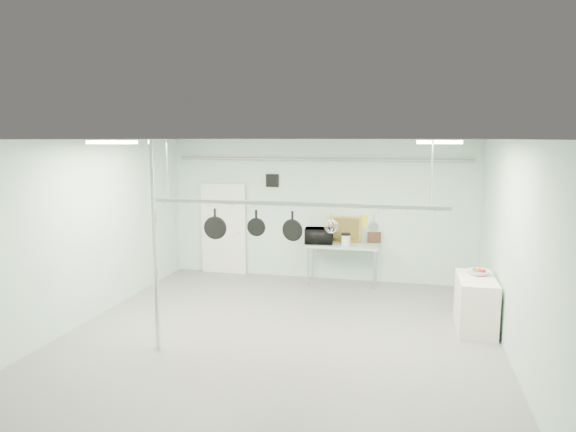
% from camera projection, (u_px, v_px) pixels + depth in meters
% --- Properties ---
extents(floor, '(8.00, 8.00, 0.00)m').
position_uv_depth(floor, '(275.00, 343.00, 8.12)').
color(floor, gray).
rests_on(floor, ground).
extents(ceiling, '(7.00, 8.00, 0.02)m').
position_uv_depth(ceiling, '(274.00, 140.00, 7.64)').
color(ceiling, silver).
rests_on(ceiling, back_wall).
extents(back_wall, '(7.00, 0.02, 3.20)m').
position_uv_depth(back_wall, '(319.00, 210.00, 11.72)').
color(back_wall, silver).
rests_on(back_wall, floor).
extents(right_wall, '(0.02, 8.00, 3.20)m').
position_uv_depth(right_wall, '(518.00, 256.00, 7.08)').
color(right_wall, silver).
rests_on(right_wall, floor).
extents(door, '(1.10, 0.10, 2.20)m').
position_uv_depth(door, '(224.00, 230.00, 12.28)').
color(door, silver).
rests_on(door, floor).
extents(wall_vent, '(0.30, 0.04, 0.30)m').
position_uv_depth(wall_vent, '(272.00, 181.00, 11.85)').
color(wall_vent, black).
rests_on(wall_vent, back_wall).
extents(conduit_pipe, '(6.60, 0.07, 0.07)m').
position_uv_depth(conduit_pipe, '(319.00, 159.00, 11.46)').
color(conduit_pipe, gray).
rests_on(conduit_pipe, back_wall).
extents(chrome_pole, '(0.08, 0.08, 3.20)m').
position_uv_depth(chrome_pole, '(155.00, 247.00, 7.69)').
color(chrome_pole, silver).
rests_on(chrome_pole, floor).
extents(prep_table, '(1.60, 0.70, 0.91)m').
position_uv_depth(prep_table, '(343.00, 247.00, 11.32)').
color(prep_table, '#A3BFAB').
rests_on(prep_table, floor).
extents(side_cabinet, '(0.60, 1.20, 0.90)m').
position_uv_depth(side_cabinet, '(476.00, 303.00, 8.68)').
color(side_cabinet, silver).
rests_on(side_cabinet, floor).
extents(pot_rack, '(4.80, 0.06, 1.00)m').
position_uv_depth(pot_rack, '(291.00, 202.00, 8.03)').
color(pot_rack, '#B7B7BC').
rests_on(pot_rack, ceiling).
extents(light_panel_left, '(0.65, 0.30, 0.05)m').
position_uv_depth(light_panel_left, '(112.00, 142.00, 7.38)').
color(light_panel_left, white).
rests_on(light_panel_left, ceiling).
extents(light_panel_right, '(0.65, 0.30, 0.05)m').
position_uv_depth(light_panel_right, '(439.00, 142.00, 7.67)').
color(light_panel_right, white).
rests_on(light_panel_right, ceiling).
extents(microwave, '(0.66, 0.49, 0.34)m').
position_uv_depth(microwave, '(319.00, 236.00, 11.37)').
color(microwave, black).
rests_on(microwave, prep_table).
extents(coffee_canister, '(0.23, 0.23, 0.23)m').
position_uv_depth(coffee_canister, '(346.00, 240.00, 11.16)').
color(coffee_canister, silver).
rests_on(coffee_canister, prep_table).
extents(painting_large, '(0.79, 0.18, 0.58)m').
position_uv_depth(painting_large, '(344.00, 229.00, 11.55)').
color(painting_large, gold).
rests_on(painting_large, prep_table).
extents(painting_small, '(0.30, 0.10, 0.25)m').
position_uv_depth(painting_small, '(374.00, 237.00, 11.43)').
color(painting_small, '#361F13').
rests_on(painting_small, prep_table).
extents(fruit_bowl, '(0.45, 0.45, 0.09)m').
position_uv_depth(fruit_bowl, '(479.00, 272.00, 8.77)').
color(fruit_bowl, silver).
rests_on(fruit_bowl, side_cabinet).
extents(skillet_left, '(0.38, 0.09, 0.51)m').
position_uv_depth(skillet_left, '(215.00, 224.00, 8.38)').
color(skillet_left, black).
rests_on(skillet_left, pot_rack).
extents(skillet_mid, '(0.30, 0.07, 0.41)m').
position_uv_depth(skillet_mid, '(256.00, 222.00, 8.21)').
color(skillet_mid, black).
rests_on(skillet_mid, pot_rack).
extents(skillet_right, '(0.35, 0.14, 0.49)m').
position_uv_depth(skillet_right, '(292.00, 226.00, 8.08)').
color(skillet_right, black).
rests_on(skillet_right, pot_rack).
extents(whisk, '(0.26, 0.26, 0.37)m').
position_uv_depth(whisk, '(331.00, 224.00, 7.93)').
color(whisk, silver).
rests_on(whisk, pot_rack).
extents(grater, '(0.09, 0.02, 0.21)m').
position_uv_depth(grater, '(365.00, 220.00, 7.80)').
color(grater, gold).
rests_on(grater, pot_rack).
extents(saucepan, '(0.17, 0.12, 0.28)m').
position_uv_depth(saucepan, '(374.00, 223.00, 7.78)').
color(saucepan, '#BBBCC0').
rests_on(saucepan, pot_rack).
extents(fruit_cluster, '(0.24, 0.24, 0.09)m').
position_uv_depth(fruit_cluster, '(479.00, 270.00, 8.76)').
color(fruit_cluster, maroon).
rests_on(fruit_cluster, fruit_bowl).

